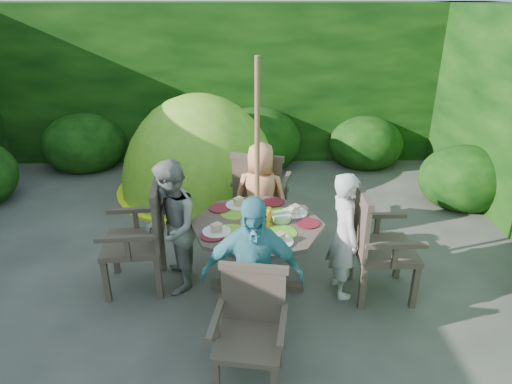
{
  "coord_description": "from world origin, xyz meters",
  "views": [
    {
      "loc": [
        0.41,
        -3.78,
        2.67
      ],
      "look_at": [
        0.51,
        0.31,
        0.85
      ],
      "focal_mm": 32.0,
      "sensor_mm": 36.0,
      "label": 1
    }
  ],
  "objects_px": {
    "dome_tent": "(201,188)",
    "child_front": "(252,277)",
    "garden_chair_front": "(251,327)",
    "patio_table": "(258,233)",
    "child_right": "(344,235)",
    "garden_chair_left": "(142,235)",
    "child_back": "(261,197)",
    "parasol_pole": "(257,185)",
    "garden_chair_right": "(375,242)",
    "child_left": "(171,228)",
    "garden_chair_back": "(260,192)"
  },
  "relations": [
    {
      "from": "dome_tent",
      "to": "child_front",
      "type": "bearing_deg",
      "value": -71.38
    },
    {
      "from": "garden_chair_front",
      "to": "child_front",
      "type": "xyz_separation_m",
      "value": [
        0.02,
        0.3,
        0.22
      ]
    },
    {
      "from": "patio_table",
      "to": "child_right",
      "type": "relative_size",
      "value": 1.09
    },
    {
      "from": "garden_chair_left",
      "to": "child_back",
      "type": "relative_size",
      "value": 0.84
    },
    {
      "from": "garden_chair_front",
      "to": "child_back",
      "type": "distance_m",
      "value": 1.91
    },
    {
      "from": "child_front",
      "to": "parasol_pole",
      "type": "bearing_deg",
      "value": 88.38
    },
    {
      "from": "parasol_pole",
      "to": "garden_chair_right",
      "type": "height_order",
      "value": "parasol_pole"
    },
    {
      "from": "child_right",
      "to": "child_back",
      "type": "bearing_deg",
      "value": 32.93
    },
    {
      "from": "patio_table",
      "to": "parasol_pole",
      "type": "bearing_deg",
      "value": -171.47
    },
    {
      "from": "garden_chair_right",
      "to": "dome_tent",
      "type": "height_order",
      "value": "dome_tent"
    },
    {
      "from": "garden_chair_left",
      "to": "child_left",
      "type": "bearing_deg",
      "value": 78.34
    },
    {
      "from": "patio_table",
      "to": "child_left",
      "type": "bearing_deg",
      "value": 175.79
    },
    {
      "from": "garden_chair_right",
      "to": "child_right",
      "type": "distance_m",
      "value": 0.3
    },
    {
      "from": "parasol_pole",
      "to": "garden_chair_left",
      "type": "relative_size",
      "value": 2.15
    },
    {
      "from": "parasol_pole",
      "to": "child_front",
      "type": "bearing_deg",
      "value": -94.28
    },
    {
      "from": "parasol_pole",
      "to": "child_back",
      "type": "bearing_deg",
      "value": 85.72
    },
    {
      "from": "child_left",
      "to": "garden_chair_back",
      "type": "bearing_deg",
      "value": 133.14
    },
    {
      "from": "garden_chair_right",
      "to": "child_back",
      "type": "height_order",
      "value": "child_back"
    },
    {
      "from": "garden_chair_back",
      "to": "child_back",
      "type": "distance_m",
      "value": 0.3
    },
    {
      "from": "child_left",
      "to": "child_back",
      "type": "xyz_separation_m",
      "value": [
        0.86,
        0.74,
        -0.04
      ]
    },
    {
      "from": "garden_chair_back",
      "to": "child_left",
      "type": "distance_m",
      "value": 1.35
    },
    {
      "from": "patio_table",
      "to": "garden_chair_right",
      "type": "distance_m",
      "value": 1.09
    },
    {
      "from": "garden_chair_front",
      "to": "child_left",
      "type": "xyz_separation_m",
      "value": [
        -0.72,
        1.16,
        0.19
      ]
    },
    {
      "from": "patio_table",
      "to": "child_right",
      "type": "bearing_deg",
      "value": -4.35
    },
    {
      "from": "child_back",
      "to": "garden_chair_back",
      "type": "bearing_deg",
      "value": -79.25
    },
    {
      "from": "garden_chair_right",
      "to": "garden_chair_back",
      "type": "bearing_deg",
      "value": 40.63
    },
    {
      "from": "child_right",
      "to": "dome_tent",
      "type": "distance_m",
      "value": 3.03
    },
    {
      "from": "garden_chair_left",
      "to": "garden_chair_back",
      "type": "bearing_deg",
      "value": 126.23
    },
    {
      "from": "child_right",
      "to": "child_left",
      "type": "height_order",
      "value": "child_left"
    },
    {
      "from": "parasol_pole",
      "to": "dome_tent",
      "type": "xyz_separation_m",
      "value": [
        -0.75,
        2.47,
        -1.1
      ]
    },
    {
      "from": "parasol_pole",
      "to": "child_right",
      "type": "relative_size",
      "value": 1.8
    },
    {
      "from": "parasol_pole",
      "to": "garden_chair_left",
      "type": "distance_m",
      "value": 1.22
    },
    {
      "from": "child_left",
      "to": "patio_table",
      "type": "bearing_deg",
      "value": 78.88
    },
    {
      "from": "parasol_pole",
      "to": "child_front",
      "type": "xyz_separation_m",
      "value": [
        -0.06,
        -0.8,
        -0.43
      ]
    },
    {
      "from": "parasol_pole",
      "to": "garden_chair_right",
      "type": "xyz_separation_m",
      "value": [
        1.09,
        -0.09,
        -0.55
      ]
    },
    {
      "from": "child_left",
      "to": "dome_tent",
      "type": "relative_size",
      "value": 0.47
    },
    {
      "from": "patio_table",
      "to": "garden_chair_right",
      "type": "xyz_separation_m",
      "value": [
        1.08,
        -0.09,
        -0.06
      ]
    },
    {
      "from": "garden_chair_back",
      "to": "child_left",
      "type": "relative_size",
      "value": 0.78
    },
    {
      "from": "child_right",
      "to": "garden_chair_right",
      "type": "bearing_deg",
      "value": -103.5
    },
    {
      "from": "parasol_pole",
      "to": "dome_tent",
      "type": "bearing_deg",
      "value": 106.94
    },
    {
      "from": "patio_table",
      "to": "garden_chair_right",
      "type": "relative_size",
      "value": 1.3
    },
    {
      "from": "patio_table",
      "to": "garden_chair_left",
      "type": "xyz_separation_m",
      "value": [
        -1.09,
        0.09,
        -0.06
      ]
    },
    {
      "from": "garden_chair_right",
      "to": "garden_chair_back",
      "type": "height_order",
      "value": "garden_chair_right"
    },
    {
      "from": "garden_chair_back",
      "to": "child_front",
      "type": "xyz_separation_m",
      "value": [
        -0.12,
        -1.89,
        0.14
      ]
    },
    {
      "from": "garden_chair_left",
      "to": "dome_tent",
      "type": "relative_size",
      "value": 0.37
    },
    {
      "from": "garden_chair_front",
      "to": "child_back",
      "type": "height_order",
      "value": "child_back"
    },
    {
      "from": "garden_chair_back",
      "to": "garden_chair_front",
      "type": "height_order",
      "value": "garden_chair_back"
    },
    {
      "from": "garden_chair_back",
      "to": "garden_chair_front",
      "type": "bearing_deg",
      "value": 101.09
    },
    {
      "from": "garden_chair_right",
      "to": "child_right",
      "type": "height_order",
      "value": "child_right"
    },
    {
      "from": "child_left",
      "to": "parasol_pole",
      "type": "bearing_deg",
      "value": 78.81
    }
  ]
}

